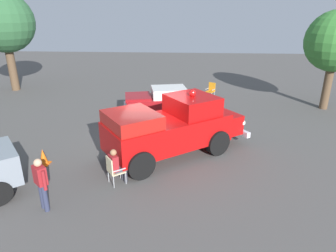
# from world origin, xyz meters

# --- Properties ---
(ground_plane) EXTENTS (60.00, 60.00, 0.00)m
(ground_plane) POSITION_xyz_m (0.00, 0.00, 0.00)
(ground_plane) COLOR #514F4C
(vintage_fire_truck) EXTENTS (5.25, 6.09, 2.59)m
(vintage_fire_truck) POSITION_xyz_m (-0.64, -0.75, 1.20)
(vintage_fire_truck) COLOR black
(vintage_fire_truck) RESTS_ON ground
(classic_hot_rod) EXTENTS (2.72, 4.65, 1.46)m
(classic_hot_rod) POSITION_xyz_m (4.60, 0.08, 0.75)
(classic_hot_rod) COLOR black
(classic_hot_rod) RESTS_ON ground
(lawn_chair_near_truck) EXTENTS (0.69, 0.69, 1.02)m
(lawn_chair_near_truck) POSITION_xyz_m (-3.06, 1.13, 0.59)
(lawn_chair_near_truck) COLOR #B7BABF
(lawn_chair_near_truck) RESTS_ON ground
(lawn_chair_by_car) EXTENTS (0.68, 0.68, 1.02)m
(lawn_chair_by_car) POSITION_xyz_m (7.87, -2.87, 0.59)
(lawn_chair_by_car) COLOR #B7BABF
(lawn_chair_by_car) RESTS_ON ground
(spectator_seated) EXTENTS (0.62, 0.65, 1.29)m
(spectator_seated) POSITION_xyz_m (-2.98, 1.02, 0.70)
(spectator_seated) COLOR #383842
(spectator_seated) RESTS_ON ground
(spectator_standing) EXTENTS (0.50, 0.55, 1.68)m
(spectator_standing) POSITION_xyz_m (-4.54, 2.85, 0.96)
(spectator_standing) COLOR #2D334C
(spectator_standing) RESTS_ON ground
(oak_tree_left) EXTENTS (3.37, 3.37, 5.60)m
(oak_tree_left) POSITION_xyz_m (6.00, -9.44, 3.88)
(oak_tree_left) COLOR brown
(oak_tree_left) RESTS_ON ground
(oak_tree_right) EXTENTS (4.08, 4.08, 6.78)m
(oak_tree_right) POSITION_xyz_m (9.05, 11.33, 4.69)
(oak_tree_right) COLOR brown
(oak_tree_right) RESTS_ON ground
(traffic_cone) EXTENTS (0.40, 0.40, 0.64)m
(traffic_cone) POSITION_xyz_m (-1.86, 4.14, 0.31)
(traffic_cone) COLOR orange
(traffic_cone) RESTS_ON ground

